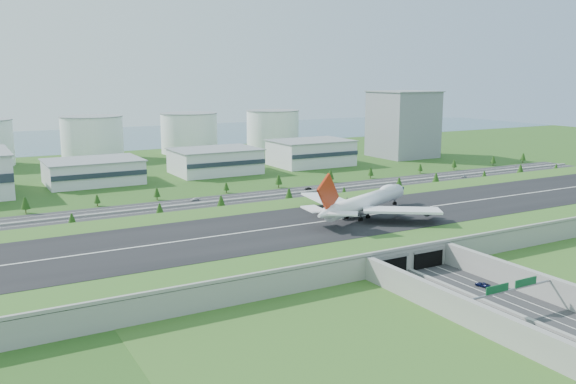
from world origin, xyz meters
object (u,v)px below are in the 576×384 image
boeing_747 (366,202)px  car_1 (533,339)px  office_tower (403,124)px  car_0 (483,316)px  car_6 (464,176)px  car_7 (194,199)px  car_2 (482,284)px  car_5 (308,189)px

boeing_747 → car_1: (-27.76, -111.96, -13.73)m
office_tower → boeing_747: size_ratio=0.78×
office_tower → car_0: 358.46m
car_1 → car_6: size_ratio=0.88×
car_7 → car_0: bearing=-9.3°
boeing_747 → car_2: bearing=-119.4°
office_tower → car_7: office_tower is taller
car_1 → office_tower: bearing=77.8°
car_1 → car_2: (20.74, 37.00, -0.00)m
car_1 → car_5: bearing=96.6°
car_2 → car_7: 182.51m
car_6 → car_2: bearing=117.3°
car_1 → car_0: bearing=110.7°
car_1 → car_6: car_1 is taller
car_2 → office_tower: bearing=-140.2°
car_2 → car_5: size_ratio=1.19×
car_1 → car_2: size_ratio=0.85×
boeing_747 → car_7: (-40.33, 104.48, -13.62)m
car_2 → boeing_747: bearing=-110.4°
car_0 → car_2: car_0 is taller
car_0 → car_7: size_ratio=0.84×
car_1 → car_7: (-12.57, 216.44, 0.11)m
office_tower → car_0: size_ratio=11.64×
boeing_747 → car_0: (-27.31, -94.44, -13.62)m
boeing_747 → car_1: size_ratio=16.46×
boeing_747 → car_0: boeing_747 is taller
office_tower → car_7: (-223.07, -90.34, -26.57)m
car_7 → car_1: bearing=-9.7°
office_tower → car_1: 373.01m
boeing_747 → car_1: bearing=-128.0°
boeing_747 → car_5: 107.52m
boeing_747 → car_0: 99.25m
car_5 → car_7: car_7 is taller
boeing_747 → car_2: (-7.02, -74.96, -13.73)m
car_0 → car_7: bearing=110.2°
car_2 → car_6: size_ratio=1.04×
office_tower → car_6: office_tower is taller
car_6 → car_7: car_7 is taller
office_tower → car_5: bearing=-148.3°
car_2 → car_5: 180.93m
office_tower → car_7: bearing=-158.0°
boeing_747 → car_1: boeing_747 is taller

